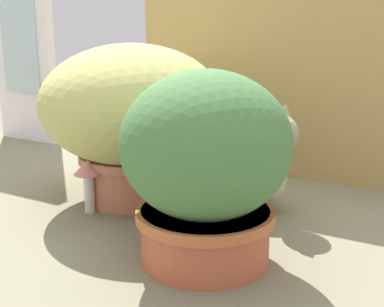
{
  "coord_description": "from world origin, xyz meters",
  "views": [
    {
      "loc": [
        0.73,
        -1.14,
        0.53
      ],
      "look_at": [
        0.07,
        0.03,
        0.18
      ],
      "focal_mm": 49.68,
      "sensor_mm": 36.0,
      "label": 1
    }
  ],
  "objects": [
    {
      "name": "cat",
      "position": [
        0.16,
        0.18,
        0.12
      ],
      "size": [
        0.37,
        0.21,
        0.32
      ],
      "color": "gray",
      "rests_on": "ground"
    },
    {
      "name": "cardboard_backdrop",
      "position": [
        0.14,
        0.53,
        0.36
      ],
      "size": [
        1.09,
        0.03,
        0.72
      ],
      "primitive_type": "cube",
      "color": "tan",
      "rests_on": "ground"
    },
    {
      "name": "grass_planter",
      "position": [
        -0.16,
        0.09,
        0.26
      ],
      "size": [
        0.53,
        0.53,
        0.46
      ],
      "color": "#C06F52",
      "rests_on": "ground"
    },
    {
      "name": "leafy_planter",
      "position": [
        0.22,
        -0.18,
        0.22
      ],
      "size": [
        0.37,
        0.37,
        0.43
      ],
      "color": "#C05C3C",
      "rests_on": "ground"
    },
    {
      "name": "window_panel_white",
      "position": [
        -1.01,
        0.49,
        0.47
      ],
      "size": [
        0.31,
        0.05,
        0.93
      ],
      "color": "white",
      "rests_on": "ground"
    },
    {
      "name": "ground_plane",
      "position": [
        0.0,
        0.0,
        0.0
      ],
      "size": [
        6.0,
        6.0,
        0.0
      ],
      "primitive_type": "plane",
      "color": "#767359"
    },
    {
      "name": "mushroom_ornament_pink",
      "position": [
        -0.2,
        -0.07,
        0.11
      ],
      "size": [
        0.08,
        0.08,
        0.15
      ],
      "color": "silver",
      "rests_on": "ground"
    }
  ]
}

